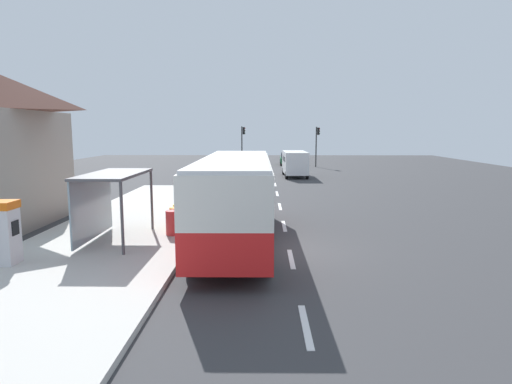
{
  "coord_description": "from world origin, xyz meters",
  "views": [
    {
      "loc": [
        -0.68,
        -15.03,
        4.21
      ],
      "look_at": [
        -1.0,
        4.2,
        1.5
      ],
      "focal_mm": 30.76,
      "sensor_mm": 36.0,
      "label": 1
    }
  ],
  "objects_px": {
    "bus": "(236,194)",
    "traffic_light_near_side": "(317,140)",
    "bus_shelter": "(106,189)",
    "recycling_bin_yellow": "(179,216)",
    "recycling_bin_red": "(173,223)",
    "white_van": "(295,162)",
    "recycling_bin_orange": "(176,219)",
    "ticket_machine": "(6,232)",
    "traffic_light_far_side": "(243,140)",
    "sedan_near": "(288,158)"
  },
  "relations": [
    {
      "from": "bus",
      "to": "traffic_light_near_side",
      "type": "relative_size",
      "value": 2.39
    },
    {
      "from": "bus",
      "to": "traffic_light_far_side",
      "type": "distance_m",
      "value": 35.38
    },
    {
      "from": "recycling_bin_red",
      "to": "white_van",
      "type": "bearing_deg",
      "value": 74.69
    },
    {
      "from": "ticket_machine",
      "to": "traffic_light_far_side",
      "type": "bearing_deg",
      "value": 82.14
    },
    {
      "from": "recycling_bin_red",
      "to": "bus_shelter",
      "type": "relative_size",
      "value": 0.24
    },
    {
      "from": "bus",
      "to": "white_van",
      "type": "xyz_separation_m",
      "value": [
        3.91,
        23.75,
        -0.5
      ]
    },
    {
      "from": "recycling_bin_orange",
      "to": "traffic_light_near_side",
      "type": "distance_m",
      "value": 34.93
    },
    {
      "from": "traffic_light_near_side",
      "to": "white_van",
      "type": "bearing_deg",
      "value": -107.04
    },
    {
      "from": "white_van",
      "to": "recycling_bin_orange",
      "type": "relative_size",
      "value": 5.52
    },
    {
      "from": "recycling_bin_orange",
      "to": "traffic_light_near_side",
      "type": "height_order",
      "value": "traffic_light_near_side"
    },
    {
      "from": "bus",
      "to": "white_van",
      "type": "height_order",
      "value": "bus"
    },
    {
      "from": "sedan_near",
      "to": "traffic_light_near_side",
      "type": "height_order",
      "value": "traffic_light_near_side"
    },
    {
      "from": "sedan_near",
      "to": "traffic_light_far_side",
      "type": "height_order",
      "value": "traffic_light_far_side"
    },
    {
      "from": "bus_shelter",
      "to": "sedan_near",
      "type": "bearing_deg",
      "value": 77.1
    },
    {
      "from": "bus",
      "to": "ticket_machine",
      "type": "distance_m",
      "value": 7.61
    },
    {
      "from": "ticket_machine",
      "to": "traffic_light_far_side",
      "type": "distance_m",
      "value": 39.22
    },
    {
      "from": "white_van",
      "to": "ticket_machine",
      "type": "height_order",
      "value": "white_van"
    },
    {
      "from": "recycling_bin_orange",
      "to": "traffic_light_far_side",
      "type": "height_order",
      "value": "traffic_light_far_side"
    },
    {
      "from": "bus",
      "to": "recycling_bin_orange",
      "type": "relative_size",
      "value": 11.61
    },
    {
      "from": "recycling_bin_yellow",
      "to": "traffic_light_far_side",
      "type": "bearing_deg",
      "value": 88.12
    },
    {
      "from": "ticket_machine",
      "to": "bus_shelter",
      "type": "bearing_deg",
      "value": 55.41
    },
    {
      "from": "recycling_bin_orange",
      "to": "bus_shelter",
      "type": "distance_m",
      "value": 3.08
    },
    {
      "from": "recycling_bin_red",
      "to": "recycling_bin_orange",
      "type": "relative_size",
      "value": 1.0
    },
    {
      "from": "bus",
      "to": "bus_shelter",
      "type": "relative_size",
      "value": 2.76
    },
    {
      "from": "recycling_bin_orange",
      "to": "bus_shelter",
      "type": "relative_size",
      "value": 0.24
    },
    {
      "from": "traffic_light_far_side",
      "to": "recycling_bin_yellow",
      "type": "bearing_deg",
      "value": -91.88
    },
    {
      "from": "recycling_bin_red",
      "to": "traffic_light_far_side",
      "type": "distance_m",
      "value": 35.07
    },
    {
      "from": "traffic_light_far_side",
      "to": "recycling_bin_orange",
      "type": "bearing_deg",
      "value": -91.84
    },
    {
      "from": "recycling_bin_yellow",
      "to": "white_van",
      "type": "bearing_deg",
      "value": 73.77
    },
    {
      "from": "white_van",
      "to": "bus_shelter",
      "type": "distance_m",
      "value": 25.76
    },
    {
      "from": "recycling_bin_red",
      "to": "bus_shelter",
      "type": "height_order",
      "value": "bus_shelter"
    },
    {
      "from": "sedan_near",
      "to": "recycling_bin_yellow",
      "type": "distance_m",
      "value": 36.34
    },
    {
      "from": "recycling_bin_red",
      "to": "traffic_light_far_side",
      "type": "xyz_separation_m",
      "value": [
        1.1,
        34.96,
        2.46
      ]
    },
    {
      "from": "sedan_near",
      "to": "white_van",
      "type": "bearing_deg",
      "value": -90.41
    },
    {
      "from": "ticket_machine",
      "to": "recycling_bin_red",
      "type": "relative_size",
      "value": 2.04
    },
    {
      "from": "ticket_machine",
      "to": "recycling_bin_yellow",
      "type": "height_order",
      "value": "ticket_machine"
    },
    {
      "from": "ticket_machine",
      "to": "traffic_light_near_side",
      "type": "xyz_separation_m",
      "value": [
        13.96,
        38.0,
        1.91
      ]
    },
    {
      "from": "recycling_bin_red",
      "to": "traffic_light_near_side",
      "type": "distance_m",
      "value": 35.6
    },
    {
      "from": "recycling_bin_yellow",
      "to": "traffic_light_near_side",
      "type": "relative_size",
      "value": 0.21
    },
    {
      "from": "white_van",
      "to": "recycling_bin_yellow",
      "type": "relative_size",
      "value": 5.52
    },
    {
      "from": "ticket_machine",
      "to": "traffic_light_near_side",
      "type": "relative_size",
      "value": 0.42
    },
    {
      "from": "sedan_near",
      "to": "recycling_bin_orange",
      "type": "distance_m",
      "value": 37.03
    },
    {
      "from": "bus_shelter",
      "to": "recycling_bin_yellow",
      "type": "bearing_deg",
      "value": 45.84
    },
    {
      "from": "recycling_bin_yellow",
      "to": "traffic_light_far_side",
      "type": "height_order",
      "value": "traffic_light_far_side"
    },
    {
      "from": "ticket_machine",
      "to": "traffic_light_near_side",
      "type": "distance_m",
      "value": 40.53
    },
    {
      "from": "bus",
      "to": "traffic_light_near_side",
      "type": "height_order",
      "value": "traffic_light_near_side"
    },
    {
      "from": "white_van",
      "to": "traffic_light_near_side",
      "type": "distance_m",
      "value": 11.41
    },
    {
      "from": "traffic_light_near_side",
      "to": "traffic_light_far_side",
      "type": "height_order",
      "value": "traffic_light_far_side"
    },
    {
      "from": "bus_shelter",
      "to": "recycling_bin_red",
      "type": "bearing_deg",
      "value": 21.66
    },
    {
      "from": "white_van",
      "to": "recycling_bin_red",
      "type": "xyz_separation_m",
      "value": [
        -6.4,
        -23.38,
        -0.69
      ]
    }
  ]
}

